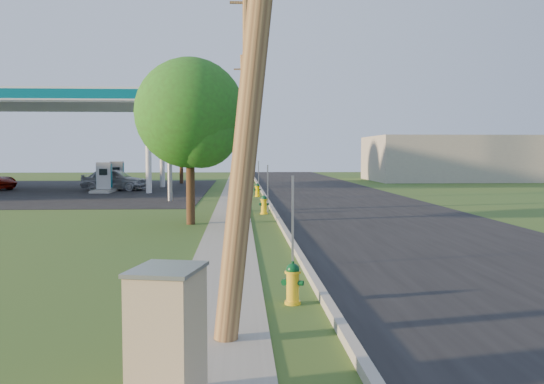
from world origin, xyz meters
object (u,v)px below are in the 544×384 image
object	(u,v)px
tree_lot	(182,129)
utility_cabinet	(167,338)
hydrant_mid	(264,205)
hydrant_near	(293,283)
fuel_pump_se	(117,178)
price_pylon	(169,95)
utility_pole_mid	(247,95)
tree_verge	(193,117)
car_silver	(115,179)
hydrant_far	(257,190)
utility_pole_far	(244,121)
fuel_pump_ne	(104,181)

from	to	relation	value
tree_lot	utility_cabinet	distance (m)	44.09
hydrant_mid	hydrant_near	bearing A→B (deg)	-90.46
fuel_pump_se	price_pylon	xyz separation A→B (m)	(5.00, -11.50, 4.71)
utility_pole_mid	price_pylon	world-z (taller)	utility_pole_mid
tree_verge	car_silver	bearing A→B (deg)	108.92
price_pylon	tree_verge	size ratio (longest dim) A/B	1.18
utility_pole_mid	hydrant_far	bearing A→B (deg)	85.31
utility_pole_mid	hydrant_mid	world-z (taller)	utility_pole_mid
utility_pole_far	hydrant_mid	distance (m)	19.84
hydrant_mid	fuel_pump_ne	bearing A→B (deg)	123.77
utility_pole_mid	fuel_pump_ne	size ratio (longest dim) A/B	3.06
hydrant_mid	utility_cabinet	bearing A→B (deg)	-95.14
fuel_pump_ne	car_silver	size ratio (longest dim) A/B	0.73
hydrant_near	hydrant_far	world-z (taller)	hydrant_far
tree_lot	tree_verge	bearing A→B (deg)	-83.92
hydrant_far	tree_verge	bearing A→B (deg)	-101.09
hydrant_mid	utility_cabinet	xyz separation A→B (m)	(-1.69, -18.77, 0.31)
fuel_pump_ne	tree_lot	size ratio (longest dim) A/B	0.47
fuel_pump_se	hydrant_mid	xyz separation A→B (m)	(9.58, -18.33, -0.33)
fuel_pump_ne	tree_verge	size ratio (longest dim) A/B	0.55
hydrant_mid	car_silver	bearing A→B (deg)	120.10
utility_pole_far	hydrant_far	size ratio (longest dim) A/B	12.11
fuel_pump_ne	fuel_pump_se	size ratio (longest dim) A/B	1.00
fuel_pump_ne	hydrant_near	size ratio (longest dim) A/B	4.46
utility_pole_mid	tree_lot	size ratio (longest dim) A/B	1.43
utility_pole_far	utility_pole_mid	bearing A→B (deg)	-90.00
hydrant_near	tree_verge	bearing A→B (deg)	102.39
hydrant_mid	tree_verge	bearing A→B (deg)	-127.00
utility_cabinet	price_pylon	bearing A→B (deg)	96.44
tree_lot	hydrant_mid	size ratio (longest dim) A/B	8.54
utility_pole_mid	hydrant_near	bearing A→B (deg)	-88.00
fuel_pump_se	hydrant_near	size ratio (longest dim) A/B	4.46
hydrant_near	tree_lot	bearing A→B (deg)	97.90
price_pylon	utility_cabinet	xyz separation A→B (m)	(2.89, -25.60, -4.73)
hydrant_near	price_pylon	bearing A→B (deg)	101.68
fuel_pump_ne	utility_cabinet	bearing A→B (deg)	-76.59
utility_pole_mid	hydrant_mid	xyz separation A→B (m)	(0.68, -1.33, -4.56)
fuel_pump_se	car_silver	xyz separation A→B (m)	(0.31, -2.33, 0.02)
car_silver	price_pylon	bearing A→B (deg)	-137.91
tree_verge	hydrant_near	world-z (taller)	tree_verge
fuel_pump_ne	utility_cabinet	size ratio (longest dim) A/B	2.29
hydrant_near	utility_pole_mid	bearing A→B (deg)	92.00
utility_pole_far	fuel_pump_ne	size ratio (longest dim) A/B	2.97
tree_lot	hydrant_far	xyz separation A→B (m)	(5.66, -15.03, -4.03)
price_pylon	tree_lot	size ratio (longest dim) A/B	1.00
tree_lot	fuel_pump_ne	bearing A→B (deg)	-110.33
utility_pole_mid	utility_cabinet	bearing A→B (deg)	-92.87
utility_pole_far	hydrant_far	bearing A→B (deg)	-85.69
price_pylon	utility_cabinet	bearing A→B (deg)	-83.56
hydrant_near	utility_pole_far	bearing A→B (deg)	90.94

